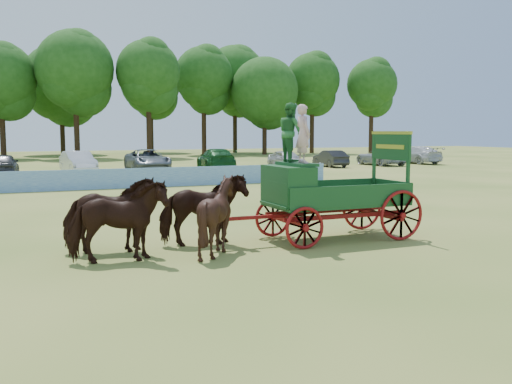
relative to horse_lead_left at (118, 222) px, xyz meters
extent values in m
plane|color=#A89B4C|center=(3.36, -0.78, -0.95)|extent=(160.00, 160.00, 0.00)
imported|color=black|center=(0.00, 0.00, 0.00)|extent=(2.33, 1.24, 1.89)
imported|color=black|center=(0.00, 1.10, 0.00)|extent=(2.37, 1.34, 1.89)
imported|color=black|center=(2.40, 0.00, 0.00)|extent=(1.95, 1.79, 1.89)
imported|color=black|center=(2.40, 1.10, 0.00)|extent=(2.32, 1.22, 1.89)
cube|color=maroon|center=(4.60, 0.55, -0.35)|extent=(0.12, 2.00, 0.12)
cube|color=maroon|center=(7.60, 0.55, -0.35)|extent=(0.12, 2.00, 0.12)
cube|color=maroon|center=(6.10, 0.00, -0.23)|extent=(3.80, 0.10, 0.12)
cube|color=maroon|center=(6.10, 1.10, -0.23)|extent=(3.80, 0.10, 0.12)
cube|color=maroon|center=(3.70, 0.55, -0.20)|extent=(2.80, 0.09, 0.09)
cube|color=#194B1D|center=(6.10, 0.55, 0.05)|extent=(3.80, 1.80, 0.10)
cube|color=#194B1D|center=(6.10, -0.33, 0.35)|extent=(3.80, 0.06, 0.55)
cube|color=#194B1D|center=(6.10, 1.43, 0.35)|extent=(3.80, 0.06, 0.55)
cube|color=#194B1D|center=(7.98, 0.55, 0.35)|extent=(0.06, 1.80, 0.55)
cube|color=#194B1D|center=(4.60, 0.55, 0.60)|extent=(0.85, 1.70, 1.05)
cube|color=#194B1D|center=(4.85, 0.55, 1.17)|extent=(0.55, 1.50, 0.08)
cube|color=#194B1D|center=(4.22, 0.55, 0.40)|extent=(0.10, 1.60, 0.65)
cube|color=#194B1D|center=(4.40, 0.55, 0.10)|extent=(0.55, 1.60, 0.06)
cube|color=#194B1D|center=(7.90, -0.25, 1.00)|extent=(0.08, 0.08, 1.80)
cube|color=#194B1D|center=(7.90, 1.35, 1.00)|extent=(0.08, 0.08, 1.80)
cube|color=#194B1D|center=(7.90, 0.55, 1.60)|extent=(0.07, 1.75, 0.75)
cube|color=gold|center=(7.90, 0.55, 2.00)|extent=(0.08, 1.80, 0.09)
cube|color=gold|center=(7.86, 0.55, 1.60)|extent=(0.02, 1.30, 0.12)
torus|color=maroon|center=(4.60, -0.40, -0.40)|extent=(1.09, 0.09, 1.09)
torus|color=maroon|center=(4.60, 1.50, -0.40)|extent=(1.09, 0.09, 1.09)
torus|color=maroon|center=(7.60, -0.40, -0.25)|extent=(1.39, 0.09, 1.39)
torus|color=maroon|center=(7.60, 1.50, -0.25)|extent=(1.39, 0.09, 1.39)
imported|color=#DBA7AB|center=(4.85, 0.20, 1.98)|extent=(0.37, 0.56, 1.53)
imported|color=#296F32|center=(4.85, 0.90, 2.02)|extent=(0.61, 0.78, 1.60)
cube|color=#2059AF|center=(2.36, 17.22, -0.42)|extent=(26.00, 0.08, 1.05)
imported|color=#333338|center=(-2.61, 28.04, -0.16)|extent=(2.17, 4.74, 1.57)
imported|color=silver|center=(2.25, 28.82, -0.14)|extent=(2.22, 5.03, 1.60)
imported|color=slate|center=(7.53, 30.40, -0.13)|extent=(2.70, 5.86, 1.63)
imported|color=#144C1E|center=(12.81, 29.56, -0.13)|extent=(2.97, 5.88, 1.64)
imported|color=#B2B2B7|center=(18.40, 28.33, -0.19)|extent=(1.79, 4.42, 1.50)
imported|color=#262628|center=(22.89, 28.95, -0.25)|extent=(1.78, 4.32, 1.39)
imported|color=#999EA5|center=(28.06, 29.13, -0.23)|extent=(2.45, 5.18, 1.43)
imported|color=silver|center=(32.84, 30.06, -0.15)|extent=(2.37, 5.54, 1.59)
cylinder|color=#382314|center=(-2.72, 55.47, 1.46)|extent=(0.60, 0.60, 4.80)
sphere|color=#1A4713|center=(-2.72, 55.47, 7.90)|extent=(7.62, 7.62, 7.62)
cylinder|color=#382314|center=(4.85, 53.63, 1.74)|extent=(0.60, 0.60, 5.37)
sphere|color=#1A4713|center=(4.85, 53.63, 8.95)|extent=(8.56, 8.56, 8.56)
cylinder|color=#382314|center=(12.71, 52.34, 1.71)|extent=(0.60, 0.60, 5.31)
sphere|color=#1A4713|center=(12.71, 52.34, 8.83)|extent=(7.24, 7.24, 7.24)
cylinder|color=#382314|center=(21.05, 57.55, 1.79)|extent=(0.60, 0.60, 5.46)
sphere|color=#1A4713|center=(21.05, 57.55, 9.11)|extent=(7.53, 7.53, 7.53)
cylinder|color=#382314|center=(28.39, 54.78, 1.28)|extent=(0.60, 0.60, 4.44)
sphere|color=#1A4713|center=(28.39, 54.78, 7.24)|extent=(8.72, 8.72, 8.72)
cylinder|color=#382314|center=(36.36, 56.53, 1.76)|extent=(0.60, 0.60, 5.41)
sphere|color=#1A4713|center=(36.36, 56.53, 9.02)|extent=(7.49, 7.49, 7.49)
cylinder|color=#382314|center=(44.12, 53.65, 1.63)|extent=(0.60, 0.60, 5.15)
sphere|color=#1A4713|center=(44.12, 53.65, 8.54)|extent=(6.87, 6.87, 6.87)
cylinder|color=#382314|center=(4.29, 65.06, 1.56)|extent=(0.60, 0.60, 5.01)
sphere|color=#1A4713|center=(4.29, 65.06, 8.29)|extent=(9.95, 9.95, 9.95)
cylinder|color=#382314|center=(16.45, 67.33, 1.73)|extent=(0.60, 0.60, 5.35)
sphere|color=#1A4713|center=(16.45, 67.33, 8.91)|extent=(8.39, 8.39, 8.39)
cylinder|color=#382314|center=(27.49, 63.03, 1.92)|extent=(0.60, 0.60, 5.73)
sphere|color=#1A4713|center=(27.49, 63.03, 9.61)|extent=(9.02, 9.02, 9.02)
camera|label=1|loc=(-2.20, -12.98, 2.04)|focal=40.00mm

